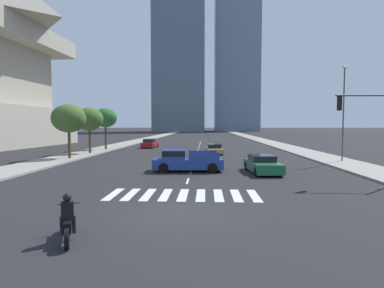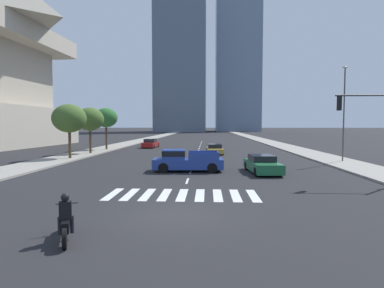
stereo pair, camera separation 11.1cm
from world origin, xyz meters
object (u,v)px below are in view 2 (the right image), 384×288
Objects in this scene: pickup_truck at (185,161)px; street_tree_third at (106,118)px; street_tree_nearest at (69,119)px; street_tree_second at (90,119)px; sedan_gold_1 at (215,149)px; sedan_green_2 at (262,165)px; street_lamp_east at (344,107)px; motorcycle_lead at (66,221)px; sedan_red_0 at (151,144)px; traffic_signal_near at (376,118)px.

pickup_truck is 0.93× the size of street_tree_third.
street_tree_second is at bearing 90.00° from street_tree_nearest.
sedan_gold_1 is 15.56m from sedan_green_2.
street_lamp_east is at bearing -158.91° from pickup_truck.
street_tree_second reaches higher than motorcycle_lead.
street_tree_third is at bearing -142.52° from sedan_green_2.
traffic_signal_near is at bearing -144.14° from sedan_red_0.
motorcycle_lead is 0.23× the size of street_lamp_east.
street_lamp_east is 28.03m from street_tree_second.
street_tree_nearest is at bearing -26.89° from traffic_signal_near.
street_lamp_east is at bearing -60.65° from motorcycle_lead.
pickup_truck is 1.20× the size of sedan_gold_1.
sedan_red_0 is 8.54m from street_tree_third.
street_tree_second is at bearing -90.00° from street_tree_third.
sedan_green_2 is 27.52m from street_tree_third.
pickup_truck reaches higher than sedan_green_2.
sedan_red_0 is 0.86× the size of traffic_signal_near.
sedan_gold_1 is at bearing -133.28° from sedan_red_0.
sedan_green_2 is at bearing -52.14° from motorcycle_lead.
street_tree_second is (-24.39, 18.12, 0.28)m from traffic_signal_near.
sedan_green_2 is 20.46m from street_tree_nearest.
street_lamp_east reaches higher than sedan_red_0.
street_lamp_east reaches higher than street_tree_third.
street_tree_nearest is at bearing -90.00° from street_tree_third.
sedan_green_2 is 23.39m from street_tree_second.
sedan_red_0 is 28.69m from sedan_green_2.
traffic_signal_near is at bearing -44.79° from street_tree_third.
sedan_gold_1 is 0.81× the size of street_tree_second.
sedan_red_0 is at bearing 72.96° from street_tree_nearest.
pickup_truck is 0.97× the size of street_tree_nearest.
pickup_truck is at bearing -57.60° from street_tree_third.
street_tree_second reaches higher than sedan_green_2.
sedan_gold_1 is 16.40m from street_tree_third.
traffic_signal_near is 1.01× the size of street_tree_nearest.
street_tree_nearest is 1.01× the size of street_tree_second.
street_lamp_east is (17.17, 21.07, 4.63)m from motorcycle_lead.
sedan_green_2 is (13.06, -25.54, -0.03)m from sedan_red_0.
street_tree_second is at bearing -36.61° from traffic_signal_near.
motorcycle_lead is 18.05m from traffic_signal_near.
street_tree_second reaches higher than pickup_truck.
motorcycle_lead is 30.21m from street_tree_second.
street_tree_second is at bearing -88.85° from sedan_gold_1.
street_tree_third is at bearing -44.79° from traffic_signal_near.
street_tree_nearest is (-5.29, -17.26, 3.59)m from sedan_red_0.
traffic_signal_near is (19.10, -29.63, 3.33)m from sedan_red_0.
street_tree_third is (-24.39, 24.21, 0.60)m from traffic_signal_near.
street_tree_second reaches higher than sedan_gold_1.
motorcycle_lead is 40.09m from sedan_red_0.
street_tree_nearest is at bearing -68.72° from sedan_gold_1.
street_tree_nearest is at bearing -34.60° from pickup_truck.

